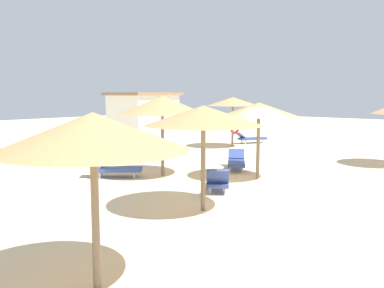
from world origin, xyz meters
name	(u,v)px	position (x,y,z in m)	size (l,w,h in m)	color
ground_plane	(267,191)	(0.00, 0.00, 0.00)	(80.00, 80.00, 0.00)	beige
parasol_0	(203,116)	(-2.94, 0.16, 2.39)	(2.93, 2.93, 2.64)	#75604C
parasol_1	(259,110)	(1.37, 1.18, 2.39)	(2.68, 2.68, 2.64)	#75604C
parasol_2	(162,105)	(-0.34, 4.09, 2.53)	(3.13, 3.13, 2.86)	#75604C
parasol_3	(233,102)	(8.05, 6.85, 2.48)	(2.87, 2.87, 2.75)	#75604C
parasol_5	(93,132)	(-7.29, -1.28, 2.37)	(2.81, 2.81, 2.66)	#75604C
lounger_0	(217,180)	(-0.97, 1.19, 0.33)	(1.85, 1.64, 0.81)	#33478C
lounger_1	(236,161)	(2.47, 2.81, 0.31)	(1.93, 1.60, 0.69)	#33478C
lounger_2	(114,168)	(-1.68, 5.20, 0.31)	(1.75, 1.83, 0.69)	#33478C
lounger_3	(250,138)	(10.21, 7.03, 0.31)	(1.97, 1.47, 0.68)	#33478C
beach_cabana	(143,114)	(8.95, 14.98, 1.54)	(4.29, 3.66, 3.04)	white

